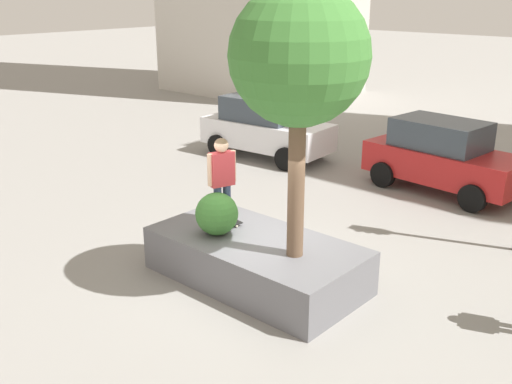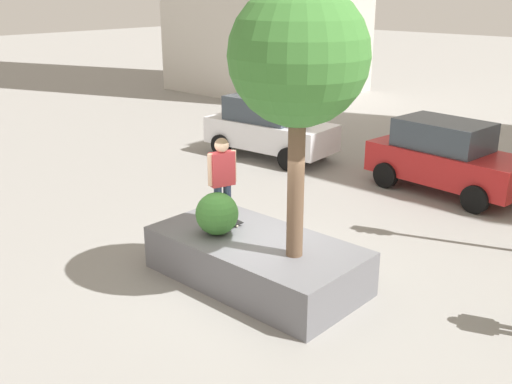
% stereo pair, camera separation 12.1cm
% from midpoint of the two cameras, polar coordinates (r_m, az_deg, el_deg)
% --- Properties ---
extents(ground_plane, '(120.00, 120.00, 0.00)m').
position_cam_midpoint_polar(ground_plane, '(11.21, -0.30, -8.11)').
color(ground_plane, gray).
extents(planter_ledge, '(3.92, 2.02, 0.82)m').
position_cam_midpoint_polar(planter_ledge, '(10.91, -0.32, -6.52)').
color(planter_ledge, slate).
rests_on(planter_ledge, ground).
extents(plaza_tree, '(2.19, 2.19, 4.41)m').
position_cam_midpoint_polar(plaza_tree, '(9.27, 3.77, 12.68)').
color(plaza_tree, brown).
rests_on(plaza_tree, planter_ledge).
extents(boxwood_shrub, '(0.79, 0.79, 0.79)m').
position_cam_midpoint_polar(boxwood_shrub, '(10.84, -4.10, -2.10)').
color(boxwood_shrub, '#3D7A33').
rests_on(boxwood_shrub, planter_ledge).
extents(skateboard, '(0.34, 0.82, 0.07)m').
position_cam_midpoint_polar(skateboard, '(11.15, -3.50, -3.33)').
color(skateboard, black).
rests_on(skateboard, planter_ledge).
extents(skateboarder, '(0.32, 0.55, 1.68)m').
position_cam_midpoint_polar(skateboarder, '(10.82, -3.61, 1.51)').
color(skateboarder, navy).
rests_on(skateboarder, skateboard).
extents(police_car, '(4.23, 2.19, 1.91)m').
position_cam_midpoint_polar(police_car, '(18.76, 0.74, 6.27)').
color(police_car, white).
rests_on(police_car, ground).
extents(sedan_parked, '(4.19, 2.21, 1.88)m').
position_cam_midpoint_polar(sedan_parked, '(16.24, 17.28, 3.32)').
color(sedan_parked, '#B21E1E').
rests_on(sedan_parked, ground).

